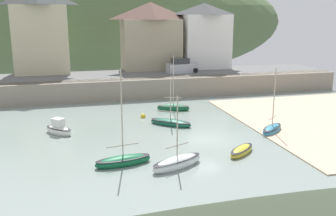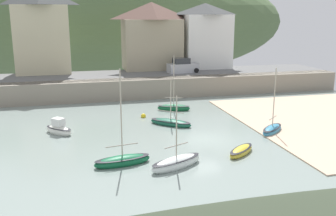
{
  "view_description": "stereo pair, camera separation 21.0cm",
  "coord_description": "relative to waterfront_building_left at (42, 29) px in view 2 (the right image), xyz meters",
  "views": [
    {
      "loc": [
        -10.53,
        -28.56,
        10.08
      ],
      "look_at": [
        -2.47,
        2.94,
        2.09
      ],
      "focal_mm": 41.13,
      "sensor_mm": 36.0,
      "label": 1
    },
    {
      "loc": [
        -10.33,
        -28.61,
        10.08
      ],
      "look_at": [
        -2.47,
        2.94,
        2.09
      ],
      "focal_mm": 41.13,
      "sensor_mm": 36.0,
      "label": 2
    }
  ],
  "objects": [
    {
      "name": "motorboat_with_cabin",
      "position": [
        10.01,
        -30.4,
        -7.81
      ],
      "size": [
        4.2,
        2.78,
        5.14
      ],
      "rotation": [
        0.0,
        0.0,
        0.44
      ],
      "color": "white",
      "rests_on": "ground"
    },
    {
      "name": "fishing_boat_green",
      "position": [
        15.33,
        -29.08,
        -7.9
      ],
      "size": [
        3.04,
        2.81,
        0.7
      ],
      "rotation": [
        0.0,
        0.0,
        0.71
      ],
      "color": "gold",
      "rests_on": "ground"
    },
    {
      "name": "waterfront_building_left",
      "position": [
        0.0,
        0.0,
        0.0
      ],
      "size": [
        7.15,
        5.81,
        11.26
      ],
      "color": "beige",
      "rests_on": "ground"
    },
    {
      "name": "mooring_buoy",
      "position": [
        10.18,
        -17.22,
        -7.97
      ],
      "size": [
        0.5,
        0.5,
        0.5
      ],
      "color": "yellow",
      "rests_on": "ground"
    },
    {
      "name": "waterfront_building_right",
      "position": [
        22.5,
        0.0,
        -1.08
      ],
      "size": [
        6.95,
        6.22,
        9.16
      ],
      "color": "white",
      "rests_on": "ground"
    },
    {
      "name": "quay_seawall",
      "position": [
        13.92,
        -7.7,
        -6.77
      ],
      "size": [
        48.0,
        9.4,
        2.4
      ],
      "color": "gray",
      "rests_on": "ground"
    },
    {
      "name": "waterfront_building_centre",
      "position": [
        14.64,
        0.0,
        -1.01
      ],
      "size": [
        8.27,
        5.52,
        9.26
      ],
      "color": "tan",
      "rests_on": "ground"
    },
    {
      "name": "rowboat_small_beached",
      "position": [
        13.86,
        -15.15,
        -7.81
      ],
      "size": [
        3.6,
        2.03,
        6.11
      ],
      "rotation": [
        0.0,
        0.0,
        -0.33
      ],
      "color": "#135A30",
      "rests_on": "ground"
    },
    {
      "name": "sailboat_blue_trim",
      "position": [
        20.17,
        -24.87,
        -7.84
      ],
      "size": [
        3.3,
        3.11,
        5.86
      ],
      "rotation": [
        0.0,
        0.0,
        0.73
      ],
      "color": "teal",
      "rests_on": "ground"
    },
    {
      "name": "hillside_backdrop",
      "position": [
        9.89,
        30.0,
        0.27
      ],
      "size": [
        80.0,
        44.0,
        23.97
      ],
      "color": "#526B42",
      "rests_on": "ground"
    },
    {
      "name": "sailboat_nearest_shore",
      "position": [
        12.15,
        -20.54,
        -7.87
      ],
      "size": [
        3.93,
        3.65,
        4.37
      ],
      "rotation": [
        0.0,
        0.0,
        -0.72
      ],
      "color": "#16543B",
      "rests_on": "ground"
    },
    {
      "name": "sailboat_far_left",
      "position": [
        2.13,
        -20.74,
        -7.73
      ],
      "size": [
        2.69,
        2.78,
        1.59
      ],
      "rotation": [
        0.0,
        0.0,
        -0.82
      ],
      "color": "white",
      "rests_on": "ground"
    },
    {
      "name": "ground",
      "position": [
        15.32,
        -34.76,
        -7.96
      ],
      "size": [
        48.0,
        41.0,
        0.61
      ],
      "color": "gray"
    },
    {
      "name": "dinghy_open_wooden",
      "position": [
        6.54,
        -29.07,
        -7.82
      ],
      "size": [
        4.1,
        1.84,
        6.82
      ],
      "rotation": [
        0.0,
        0.0,
        0.17
      ],
      "color": "#125D36",
      "rests_on": "ground"
    },
    {
      "name": "parked_car_near_slipway",
      "position": [
        17.9,
        -4.5,
        -4.92
      ],
      "size": [
        4.26,
        2.13,
        1.95
      ],
      "rotation": [
        0.0,
        0.0,
        0.11
      ],
      "color": "#B0B4BA",
      "rests_on": "ground"
    }
  ]
}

